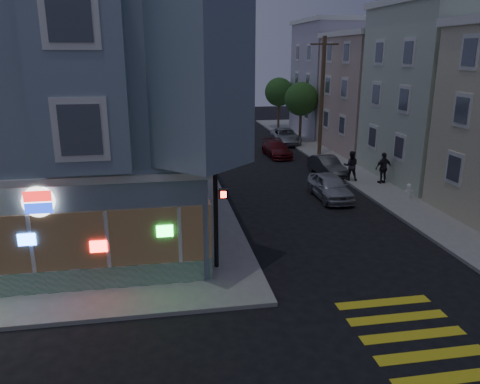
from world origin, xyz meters
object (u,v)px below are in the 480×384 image
object	(u,v)px
pedestrian_a	(351,166)
parked_car_c	(277,149)
street_tree_near	(301,99)
parked_car_a	(330,187)
pedestrian_b	(383,168)
parked_car_b	(327,166)
traffic_signal	(216,175)
utility_pole	(322,95)
parked_car_d	(285,136)
street_tree_far	(279,92)
fire_hydrant	(408,190)

from	to	relation	value
pedestrian_a	parked_car_c	size ratio (longest dim) A/B	0.46
street_tree_near	parked_car_a	distance (m)	17.69
pedestrian_b	parked_car_c	xyz separation A→B (m)	(-4.40, 9.35, -0.52)
pedestrian_b	parked_car_c	size ratio (longest dim) A/B	0.47
pedestrian_b	parked_car_c	bearing A→B (deg)	-75.48
parked_car_b	parked_car_c	distance (m)	6.50
parked_car_b	traffic_signal	xyz separation A→B (m)	(-9.11, -13.28, 3.12)
utility_pole	parked_car_a	bearing A→B (deg)	-106.14
pedestrian_b	parked_car_d	bearing A→B (deg)	-91.70
street_tree_far	parked_car_c	size ratio (longest dim) A/B	1.28
street_tree_near	parked_car_d	size ratio (longest dim) A/B	1.08
parked_car_a	parked_car_c	size ratio (longest dim) A/B	1.00
street_tree_far	pedestrian_b	bearing A→B (deg)	-88.01
traffic_signal	utility_pole	bearing A→B (deg)	73.09
street_tree_far	parked_car_a	distance (m)	25.49
parked_car_c	fire_hydrant	bearing A→B (deg)	-73.07
street_tree_near	pedestrian_a	size ratio (longest dim) A/B	2.82
pedestrian_b	parked_car_a	size ratio (longest dim) A/B	0.47
pedestrian_b	traffic_signal	world-z (taller)	traffic_signal
utility_pole	pedestrian_a	world-z (taller)	utility_pole
street_tree_near	street_tree_far	xyz separation A→B (m)	(0.00, 8.00, 0.00)
pedestrian_b	parked_car_c	world-z (taller)	pedestrian_b
utility_pole	pedestrian_a	xyz separation A→B (m)	(-0.70, -7.98, -3.71)
street_tree_near	pedestrian_a	xyz separation A→B (m)	(-0.90, -13.98, -2.84)
parked_car_a	fire_hydrant	world-z (taller)	parked_car_a
parked_car_b	street_tree_far	bearing A→B (deg)	79.58
utility_pole	parked_car_c	bearing A→B (deg)	173.89
street_tree_far	parked_car_b	bearing A→B (deg)	-94.89
street_tree_far	pedestrian_b	size ratio (longest dim) A/B	2.74
utility_pole	pedestrian_a	distance (m)	8.83
parked_car_c	traffic_signal	size ratio (longest dim) A/B	0.78
parked_car_b	parked_car_d	world-z (taller)	parked_car_d
parked_car_d	parked_car_a	bearing A→B (deg)	-91.89
street_tree_near	street_tree_far	bearing A→B (deg)	90.00
fire_hydrant	utility_pole	bearing A→B (deg)	94.72
street_tree_near	parked_car_a	bearing A→B (deg)	-101.27
street_tree_near	pedestrian_a	world-z (taller)	street_tree_near
street_tree_near	fire_hydrant	distance (m)	18.44
parked_car_a	traffic_signal	bearing A→B (deg)	-132.42
traffic_signal	fire_hydrant	xyz separation A→B (m)	(11.60, 7.02, -3.17)
street_tree_far	parked_car_c	xyz separation A→B (m)	(-3.60, -13.64, -3.34)
street_tree_near	traffic_signal	world-z (taller)	traffic_signal
parked_car_a	traffic_signal	xyz separation A→B (m)	(-7.40, -8.08, 3.04)
fire_hydrant	parked_car_b	bearing A→B (deg)	111.75
street_tree_near	traffic_signal	size ratio (longest dim) A/B	1.00
pedestrian_b	traffic_signal	size ratio (longest dim) A/B	0.36
pedestrian_a	fire_hydrant	xyz separation A→B (m)	(1.70, -4.13, -0.51)
street_tree_far	pedestrian_a	world-z (taller)	street_tree_far
parked_car_b	fire_hydrant	distance (m)	6.74
street_tree_near	pedestrian_b	world-z (taller)	street_tree_near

